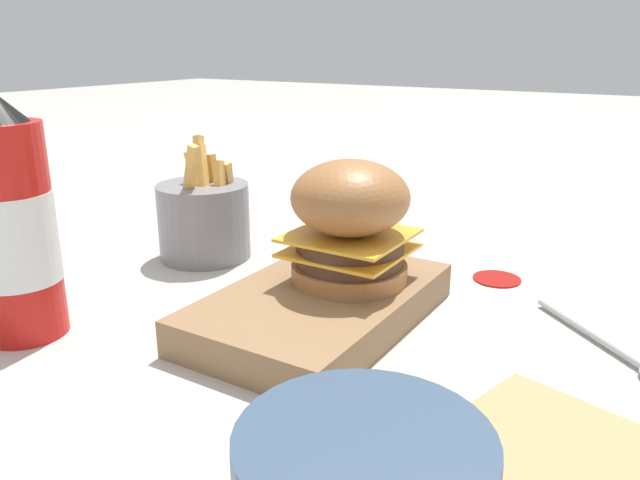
{
  "coord_description": "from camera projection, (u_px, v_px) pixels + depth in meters",
  "views": [
    {
      "loc": [
        -0.52,
        -0.22,
        0.26
      ],
      "look_at": [
        -0.05,
        0.07,
        0.08
      ],
      "focal_mm": 35.0,
      "sensor_mm": 36.0,
      "label": 1
    }
  ],
  "objects": [
    {
      "name": "ketchup_bottle",
      "position": [
        12.0,
        228.0,
        0.56
      ],
      "size": [
        0.08,
        0.08,
        0.22
      ],
      "color": "red",
      "rests_on": "ground_plane"
    },
    {
      "name": "burger",
      "position": [
        350.0,
        221.0,
        0.6
      ],
      "size": [
        0.11,
        0.11,
        0.12
      ],
      "color": "#9E6638",
      "rests_on": "serving_board"
    },
    {
      "name": "spoon",
      "position": [
        633.0,
        360.0,
        0.53
      ],
      "size": [
        0.13,
        0.15,
        0.01
      ],
      "rotation": [
        0.0,
        0.0,
        3.99
      ],
      "color": "#B2B2B7",
      "rests_on": "ground_plane"
    },
    {
      "name": "parchment_square",
      "position": [
        553.0,
        444.0,
        0.42
      ],
      "size": [
        0.16,
        0.16,
        0.0
      ],
      "color": "tan",
      "rests_on": "ground_plane"
    },
    {
      "name": "side_bowl",
      "position": [
        363.0,
        480.0,
        0.34
      ],
      "size": [
        0.14,
        0.14,
        0.06
      ],
      "color": "#384C66",
      "rests_on": "ground_plane"
    },
    {
      "name": "serving_board",
      "position": [
        320.0,
        306.0,
        0.6
      ],
      "size": [
        0.27,
        0.16,
        0.03
      ],
      "color": "olive",
      "rests_on": "ground_plane"
    },
    {
      "name": "fries_basket",
      "position": [
        204.0,
        219.0,
        0.78
      ],
      "size": [
        0.11,
        0.11,
        0.15
      ],
      "color": "slate",
      "rests_on": "ground_plane"
    },
    {
      "name": "ketchup_puddle",
      "position": [
        497.0,
        278.0,
        0.72
      ],
      "size": [
        0.05,
        0.05,
        0.0
      ],
      "color": "#9E140F",
      "rests_on": "ground_plane"
    },
    {
      "name": "ground_plane",
      "position": [
        405.0,
        321.0,
        0.61
      ],
      "size": [
        6.0,
        6.0,
        0.0
      ],
      "primitive_type": "plane",
      "color": "#B7B2A8"
    }
  ]
}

